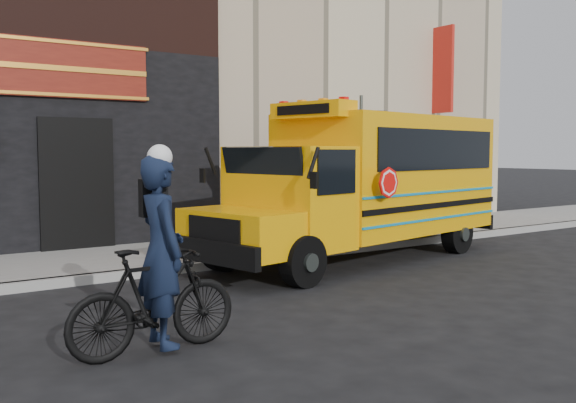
# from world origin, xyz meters

# --- Properties ---
(ground) EXTENTS (120.00, 120.00, 0.00)m
(ground) POSITION_xyz_m (0.00, 0.00, 0.00)
(ground) COLOR black
(ground) RESTS_ON ground
(curb) EXTENTS (40.00, 0.20, 0.15)m
(curb) POSITION_xyz_m (0.00, 2.60, 0.07)
(curb) COLOR gray
(curb) RESTS_ON ground
(sidewalk) EXTENTS (40.00, 3.00, 0.15)m
(sidewalk) POSITION_xyz_m (0.00, 4.10, 0.07)
(sidewalk) COLOR slate
(sidewalk) RESTS_ON ground
(building) EXTENTS (20.00, 10.70, 12.00)m
(building) POSITION_xyz_m (-0.04, 10.45, 6.13)
(building) COLOR #C1B190
(building) RESTS_ON sidewalk
(school_bus) EXTENTS (7.18, 3.39, 2.92)m
(school_bus) POSITION_xyz_m (1.32, 1.93, 1.51)
(school_bus) COLOR black
(school_bus) RESTS_ON ground
(sign_pole) EXTENTS (0.10, 0.28, 3.24)m
(sign_pole) POSITION_xyz_m (2.00, 2.88, 1.78)
(sign_pole) COLOR #39403C
(sign_pole) RESTS_ON ground
(bicycle) EXTENTS (1.85, 0.56, 1.10)m
(bicycle) POSITION_xyz_m (-4.42, -1.27, 0.55)
(bicycle) COLOR black
(bicycle) RESTS_ON ground
(cyclist) EXTENTS (0.50, 0.74, 1.98)m
(cyclist) POSITION_xyz_m (-4.30, -1.18, 0.99)
(cyclist) COLOR black
(cyclist) RESTS_ON ground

